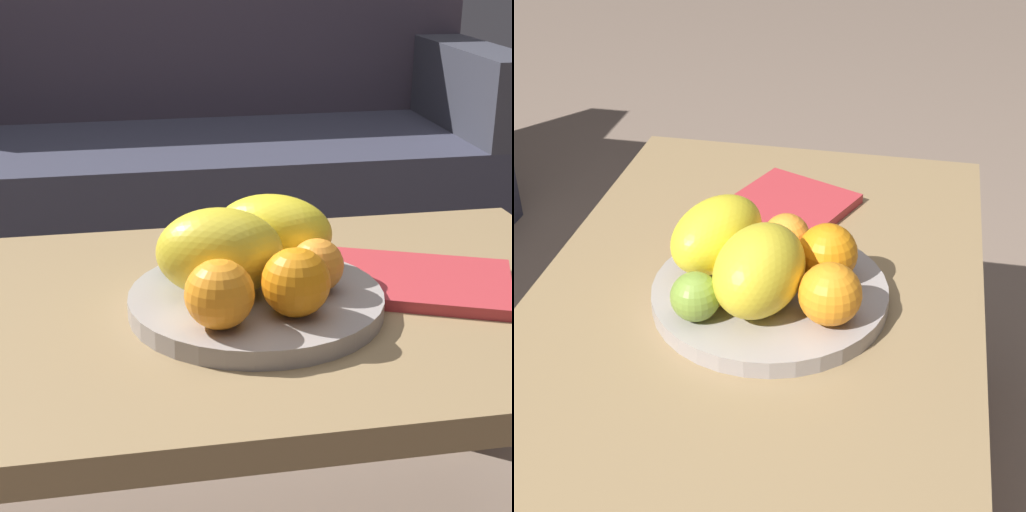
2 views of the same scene
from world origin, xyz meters
TOP-DOWN VIEW (x-y plane):
  - coffee_table at (0.00, 0.00)m, footprint 1.13×0.64m
  - fruit_bowl at (0.06, -0.02)m, footprint 0.33×0.33m
  - melon_large_front at (0.01, -0.02)m, footprint 0.18×0.14m
  - melon_smaller_beside at (0.10, 0.06)m, footprint 0.19×0.16m
  - orange_front at (0.09, -0.10)m, footprint 0.08×0.08m
  - orange_left at (0.00, -0.11)m, footprint 0.08×0.08m
  - orange_right at (0.14, -0.03)m, footprint 0.07×0.07m
  - apple_left at (-0.03, 0.06)m, footprint 0.07×0.07m
  - banana_bunch at (0.05, 0.02)m, footprint 0.16×0.08m
  - magazine at (0.29, 0.01)m, footprint 0.30×0.26m

SIDE VIEW (x-z plane):
  - coffee_table at x=0.00m, z-range 0.18..0.63m
  - magazine at x=0.29m, z-range 0.45..0.47m
  - fruit_bowl at x=0.06m, z-range 0.45..0.48m
  - banana_bunch at x=0.05m, z-range 0.48..0.54m
  - apple_left at x=-0.03m, z-range 0.48..0.54m
  - orange_right at x=0.14m, z-range 0.48..0.55m
  - orange_left at x=0.00m, z-range 0.48..0.56m
  - orange_front at x=0.09m, z-range 0.48..0.56m
  - melon_smaller_beside at x=0.10m, z-range 0.48..0.58m
  - melon_large_front at x=0.01m, z-range 0.48..0.59m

